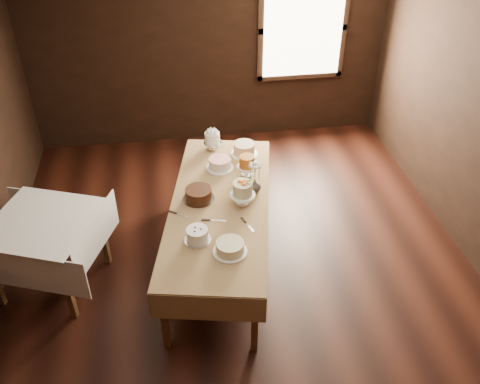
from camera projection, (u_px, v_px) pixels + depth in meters
name	position (u px, v px, depth m)	size (l,w,h in m)	color
floor	(243.00, 274.00, 5.58)	(5.00, 6.00, 0.01)	black
ceiling	(244.00, 10.00, 3.93)	(5.00, 6.00, 0.01)	beige
wall_back	(209.00, 47.00, 7.15)	(5.00, 0.02, 2.80)	black
window	(303.00, 29.00, 7.14)	(1.10, 0.05, 1.30)	#FFEABF
display_table	(220.00, 208.00, 5.34)	(1.48, 2.67, 0.78)	#492E1C
side_table	(43.00, 229.00, 5.07)	(1.25, 1.25, 0.82)	#492E1C
cake_meringue	(212.00, 141.00, 6.10)	(0.23, 0.23, 0.23)	silver
cake_speckled	(244.00, 149.00, 6.03)	(0.31, 0.31, 0.15)	white
cake_lattice	(220.00, 164.00, 5.80)	(0.31, 0.31, 0.11)	white
cake_caramel	(247.00, 167.00, 5.66)	(0.22, 0.22, 0.25)	white
cake_chocolate	(199.00, 195.00, 5.32)	(0.38, 0.38, 0.13)	silver
cake_flowers	(243.00, 194.00, 5.24)	(0.26, 0.26, 0.26)	white
cake_swirl	(197.00, 235.00, 4.81)	(0.29, 0.29, 0.13)	silver
cake_cream	(230.00, 248.00, 4.68)	(0.33, 0.33, 0.11)	white
cake_server_a	(218.00, 221.00, 5.07)	(0.24, 0.03, 0.01)	silver
cake_server_b	(250.00, 227.00, 4.99)	(0.24, 0.03, 0.01)	silver
cake_server_d	(248.00, 186.00, 5.55)	(0.24, 0.03, 0.01)	silver
cake_server_e	(183.00, 216.00, 5.13)	(0.24, 0.03, 0.01)	silver
flower_vase	(255.00, 186.00, 5.44)	(0.13, 0.13, 0.14)	#2D2823
flower_bouquet	(255.00, 170.00, 5.33)	(0.14, 0.14, 0.20)	white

